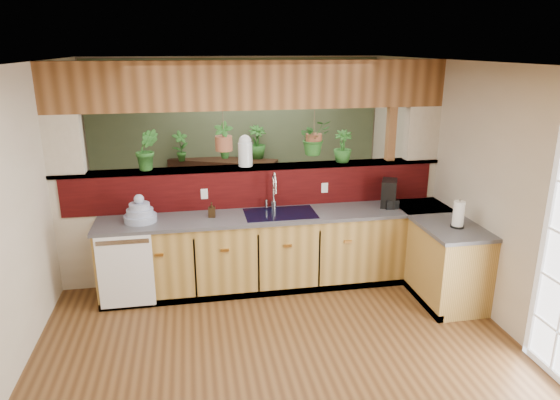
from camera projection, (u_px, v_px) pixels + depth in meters
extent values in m
cube|color=#523419|center=(273.00, 329.00, 5.06)|extent=(4.60, 7.00, 0.01)
cube|color=brown|center=(272.00, 64.00, 4.29)|extent=(4.60, 7.00, 0.01)
cube|color=beige|center=(237.00, 141.00, 7.97)|extent=(4.60, 0.02, 2.60)
cube|color=beige|center=(9.00, 223.00, 4.28)|extent=(0.02, 7.00, 2.60)
cube|color=beige|center=(495.00, 195.00, 5.07)|extent=(0.02, 7.00, 2.60)
cube|color=beige|center=(255.00, 222.00, 6.13)|extent=(4.60, 0.15, 1.35)
cube|color=#350607|center=(255.00, 189.00, 5.92)|extent=(4.40, 0.02, 0.45)
cube|color=brown|center=(254.00, 167.00, 5.93)|extent=(4.60, 0.21, 0.04)
cube|color=brown|center=(253.00, 85.00, 5.64)|extent=(4.60, 0.15, 0.55)
cube|color=beige|center=(64.00, 146.00, 5.47)|extent=(0.40, 0.15, 0.70)
cube|color=beige|center=(421.00, 134.00, 6.19)|extent=(0.40, 0.15, 0.70)
cube|color=brown|center=(389.00, 167.00, 6.24)|extent=(0.10, 0.10, 2.60)
cube|color=brown|center=(254.00, 167.00, 5.93)|extent=(4.60, 0.21, 0.04)
cube|color=brown|center=(253.00, 85.00, 5.64)|extent=(4.60, 0.15, 0.55)
cube|color=#4D5D3F|center=(237.00, 141.00, 7.95)|extent=(4.55, 0.02, 2.55)
cube|color=olive|center=(280.00, 251.00, 5.90)|extent=(4.10, 0.60, 0.86)
cube|color=#424146|center=(280.00, 215.00, 5.76)|extent=(4.14, 0.64, 0.04)
cube|color=olive|center=(435.00, 255.00, 5.78)|extent=(0.60, 1.48, 0.86)
cube|color=#424146|center=(439.00, 218.00, 5.65)|extent=(0.64, 1.52, 0.04)
cube|color=olive|center=(419.00, 241.00, 6.20)|extent=(0.60, 0.60, 0.86)
cube|color=#424146|center=(422.00, 207.00, 6.06)|extent=(0.64, 0.64, 0.04)
cube|color=black|center=(284.00, 291.00, 5.76)|extent=(4.10, 0.06, 0.08)
cube|color=black|center=(411.00, 287.00, 5.85)|extent=(0.06, 1.48, 0.08)
cube|color=white|center=(126.00, 272.00, 5.30)|extent=(0.58, 0.02, 0.82)
cube|color=#B7B7B2|center=(122.00, 242.00, 5.18)|extent=(0.54, 0.01, 0.05)
cube|color=black|center=(280.00, 215.00, 5.76)|extent=(0.82, 0.50, 0.03)
cube|color=black|center=(264.00, 223.00, 5.75)|extent=(0.34, 0.40, 0.16)
cube|color=black|center=(296.00, 221.00, 5.82)|extent=(0.34, 0.40, 0.16)
cylinder|color=#B7B7B2|center=(274.00, 204.00, 5.92)|extent=(0.07, 0.07, 0.10)
cylinder|color=#B7B7B2|center=(273.00, 191.00, 5.87)|extent=(0.02, 0.02, 0.27)
torus|color=#B7B7B2|center=(274.00, 181.00, 5.77)|extent=(0.20, 0.02, 0.20)
cylinder|color=#B7B7B2|center=(276.00, 189.00, 5.71)|extent=(0.02, 0.02, 0.12)
cylinder|color=#B7B7B2|center=(266.00, 203.00, 5.90)|extent=(0.03, 0.03, 0.10)
cylinder|color=#909BBA|center=(141.00, 218.00, 5.48)|extent=(0.36, 0.36, 0.08)
cylinder|color=#909BBA|center=(140.00, 212.00, 5.46)|extent=(0.29, 0.29, 0.07)
cylinder|color=#909BBA|center=(139.00, 206.00, 5.44)|extent=(0.22, 0.22, 0.07)
sphere|color=#909BBA|center=(139.00, 199.00, 5.42)|extent=(0.11, 0.11, 0.11)
imported|color=#342413|center=(212.00, 210.00, 5.62)|extent=(0.09, 0.09, 0.17)
cube|color=black|center=(389.00, 193.00, 5.98)|extent=(0.17, 0.28, 0.32)
cube|color=black|center=(391.00, 204.00, 5.92)|extent=(0.15, 0.11, 0.11)
cylinder|color=silver|center=(391.00, 200.00, 5.94)|extent=(0.09, 0.09, 0.09)
cylinder|color=black|center=(457.00, 226.00, 5.32)|extent=(0.14, 0.14, 0.02)
cylinder|color=#B7B7B2|center=(459.00, 214.00, 5.28)|extent=(0.02, 0.02, 0.31)
cylinder|color=white|center=(459.00, 214.00, 5.28)|extent=(0.12, 0.12, 0.27)
cylinder|color=silver|center=(245.00, 154.00, 5.86)|extent=(0.17, 0.17, 0.28)
sphere|color=silver|center=(245.00, 141.00, 5.81)|extent=(0.15, 0.15, 0.15)
imported|color=#245D20|center=(147.00, 150.00, 5.64)|extent=(0.27, 0.23, 0.48)
imported|color=#245D20|center=(343.00, 146.00, 6.05)|extent=(0.26, 0.26, 0.39)
cylinder|color=brown|center=(223.00, 124.00, 5.71)|extent=(0.01, 0.01, 0.32)
cylinder|color=brown|center=(224.00, 143.00, 5.78)|extent=(0.20, 0.20, 0.17)
imported|color=#245D20|center=(223.00, 122.00, 5.70)|extent=(0.26, 0.21, 0.43)
cylinder|color=brown|center=(314.00, 122.00, 5.90)|extent=(0.01, 0.01, 0.33)
cylinder|color=brown|center=(314.00, 141.00, 5.96)|extent=(0.19, 0.19, 0.17)
imported|color=#245D20|center=(314.00, 120.00, 5.89)|extent=(0.45, 0.42, 0.42)
cube|color=black|center=(224.00, 194.00, 7.93)|extent=(1.71, 1.09, 1.11)
imported|color=#245D20|center=(181.00, 146.00, 7.58)|extent=(0.29, 0.25, 0.47)
imported|color=#245D20|center=(257.00, 142.00, 7.78)|extent=(0.36, 0.36, 0.51)
imported|color=#245D20|center=(330.00, 206.00, 7.68)|extent=(0.82, 0.75, 0.78)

